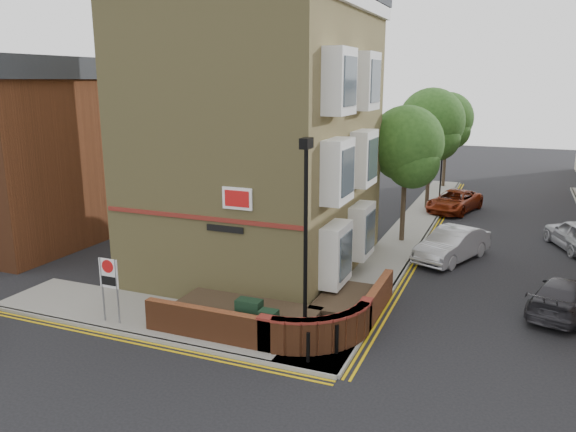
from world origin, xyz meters
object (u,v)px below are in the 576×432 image
(utility_cabinet_large, at_px, (249,318))
(silver_car_near, at_px, (452,245))
(zone_sign, at_px, (109,278))
(lamppost, at_px, (306,245))

(utility_cabinet_large, xyz_separation_m, silver_car_near, (4.97, 10.64, 0.02))
(silver_car_near, bearing_deg, zone_sign, -107.98)
(lamppost, xyz_separation_m, zone_sign, (-6.60, -0.70, -1.70))
(zone_sign, distance_m, silver_car_near, 15.01)
(lamppost, distance_m, silver_car_near, 11.47)
(utility_cabinet_large, bearing_deg, silver_car_near, 64.98)
(lamppost, bearing_deg, zone_sign, -173.93)
(lamppost, height_order, zone_sign, lamppost)
(lamppost, relative_size, zone_sign, 2.86)
(lamppost, bearing_deg, utility_cabinet_large, 176.99)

